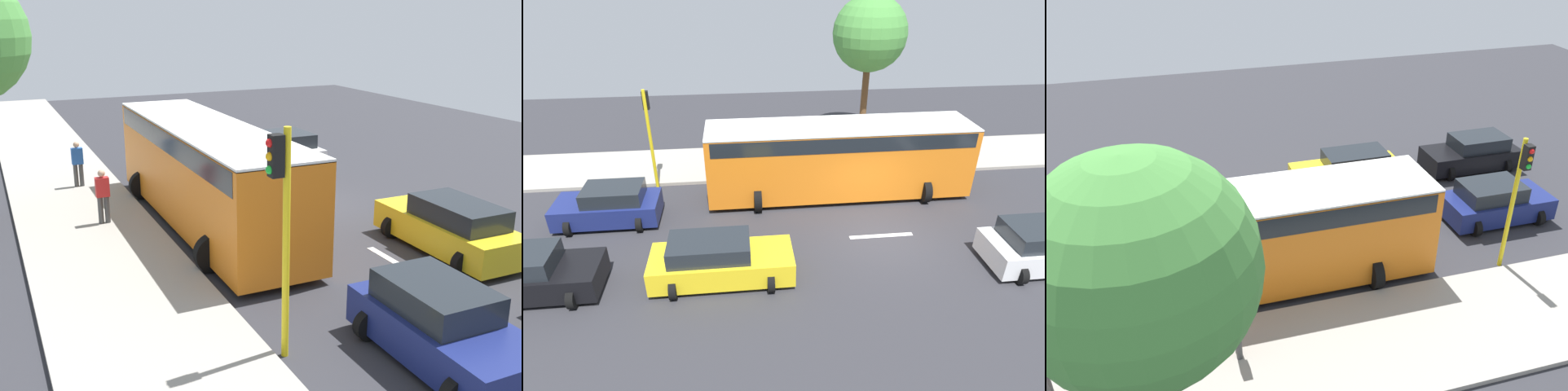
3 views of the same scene
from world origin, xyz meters
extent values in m
cube|color=#2D2D33|center=(0.00, 0.00, -0.05)|extent=(40.00, 60.00, 0.10)
cube|color=#9E998E|center=(7.00, 0.00, 0.07)|extent=(4.00, 60.00, 0.15)
cube|color=white|center=(0.00, 0.00, 0.01)|extent=(0.20, 2.40, 0.01)
cube|color=white|center=(0.00, 6.00, 0.01)|extent=(0.20, 2.40, 0.01)
cube|color=white|center=(0.00, 12.00, 0.01)|extent=(0.20, 2.40, 0.01)
cube|color=navy|center=(2.14, 10.29, 0.56)|extent=(1.80, 3.91, 0.80)
cube|color=#1E2328|center=(2.14, 9.98, 1.24)|extent=(1.51, 2.19, 0.56)
cylinder|color=black|center=(1.36, 11.58, 0.32)|extent=(0.64, 0.22, 0.64)
cylinder|color=black|center=(2.93, 11.58, 0.32)|extent=(0.64, 0.22, 0.64)
cylinder|color=black|center=(1.36, 9.00, 0.32)|extent=(0.64, 0.22, 0.64)
cylinder|color=black|center=(2.93, 9.00, 0.32)|extent=(0.64, 0.22, 0.64)
cube|color=white|center=(-2.19, -4.84, 0.56)|extent=(1.93, 3.83, 0.80)
cube|color=#1E2328|center=(-2.19, -4.53, 1.24)|extent=(1.62, 2.15, 0.56)
cylinder|color=black|center=(-1.33, -3.57, 0.32)|extent=(0.64, 0.22, 0.64)
cylinder|color=black|center=(-3.04, -3.57, 0.32)|extent=(0.64, 0.22, 0.64)
cube|color=yellow|center=(-1.81, 5.83, 0.56)|extent=(1.73, 4.51, 0.80)
cube|color=#1E2328|center=(-1.81, 6.19, 1.24)|extent=(1.46, 2.52, 0.56)
cylinder|color=black|center=(-1.06, 4.35, 0.32)|extent=(0.64, 0.22, 0.64)
cylinder|color=black|center=(-2.57, 4.35, 0.32)|extent=(0.64, 0.22, 0.64)
cylinder|color=black|center=(-1.06, 7.32, 0.32)|extent=(0.64, 0.22, 0.64)
cylinder|color=black|center=(-2.57, 7.32, 0.32)|extent=(0.64, 0.22, 0.64)
cube|color=black|center=(-1.88, 11.60, 0.56)|extent=(1.75, 4.13, 0.80)
cube|color=#1E2328|center=(-1.88, 11.93, 1.24)|extent=(1.47, 2.31, 0.56)
cylinder|color=black|center=(-1.11, 10.24, 0.32)|extent=(0.64, 0.22, 0.64)
cylinder|color=black|center=(-2.64, 10.24, 0.32)|extent=(0.64, 0.22, 0.64)
cylinder|color=black|center=(-1.11, 12.96, 0.32)|extent=(0.64, 0.22, 0.64)
cylinder|color=black|center=(-2.64, 12.96, 0.32)|extent=(0.64, 0.22, 0.64)
cube|color=orange|center=(3.49, 0.95, 1.65)|extent=(2.50, 11.00, 2.90)
cube|color=black|center=(3.49, 0.95, 2.75)|extent=(2.52, 10.56, 0.60)
cube|color=white|center=(3.49, 0.95, 3.12)|extent=(2.50, 11.00, 0.08)
cylinder|color=black|center=(2.39, 4.47, 0.50)|extent=(1.00, 0.30, 1.00)
cylinder|color=black|center=(4.59, 4.47, 0.50)|extent=(1.00, 0.30, 1.00)
cylinder|color=black|center=(2.39, -2.57, 0.50)|extent=(1.00, 0.30, 1.00)
cylinder|color=black|center=(4.59, -2.57, 0.50)|extent=(1.00, 0.30, 1.00)
cylinder|color=#3F3F3F|center=(6.40, -4.66, 0.57)|extent=(0.16, 0.16, 0.85)
cylinder|color=#3F3F3F|center=(6.36, -0.07, 0.57)|extent=(0.16, 0.16, 0.85)
cylinder|color=#3F3F3F|center=(6.56, -0.07, 0.57)|extent=(0.16, 0.16, 0.85)
cube|color=red|center=(6.46, -0.07, 1.30)|extent=(0.40, 0.24, 0.60)
sphere|color=tan|center=(6.46, -0.07, 1.73)|extent=(0.22, 0.22, 0.22)
cylinder|color=yellow|center=(4.75, 8.83, 2.25)|extent=(0.14, 0.14, 4.50)
cube|color=black|center=(4.97, 8.83, 4.00)|extent=(0.24, 0.24, 0.76)
sphere|color=red|center=(5.09, 8.83, 4.24)|extent=(0.16, 0.16, 0.16)
sphere|color=#F2A50C|center=(5.09, 8.83, 4.00)|extent=(0.16, 0.16, 0.16)
sphere|color=green|center=(5.09, 8.83, 3.76)|extent=(0.16, 0.16, 0.16)
sphere|color=#478C3D|center=(9.78, -1.83, 5.71)|extent=(3.81, 3.81, 3.81)
camera|label=1|loc=(9.59, 18.22, 6.43)|focal=42.36mm
camera|label=2|loc=(-13.11, 5.09, 9.20)|focal=30.11mm
camera|label=3|loc=(16.82, -1.22, 10.69)|focal=37.30mm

